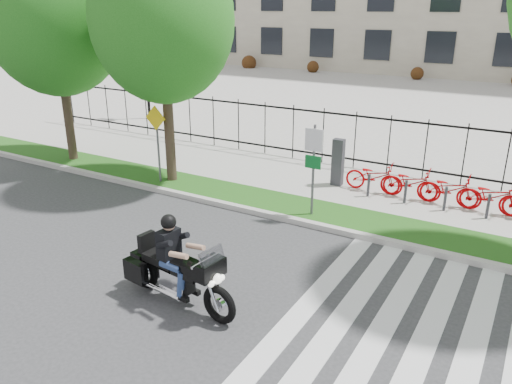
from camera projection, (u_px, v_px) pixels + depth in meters
The scene contains 14 objects.
ground at pixel (197, 291), 10.31m from camera, with size 120.00×120.00×0.00m, color #323234.
curb at pixel (287, 219), 13.60m from camera, with size 60.00×0.20×0.15m, color #B1AEA6.
grass_verge at pixel (301, 209), 14.28m from camera, with size 60.00×1.50×0.15m, color #1B5014.
sidewalk at pixel (334, 184), 16.30m from camera, with size 60.00×3.50×0.15m, color #9C9992.
plaza at pixel (443, 101), 30.48m from camera, with size 80.00×34.00×0.10m, color #9C9992.
crosswalk_stripes at pixel (438, 372), 8.02m from camera, with size 5.70×8.00×0.01m, color silver, non-canonical shape.
iron_fence at pixel (355, 140), 17.34m from camera, with size 30.00×0.06×2.00m, color black, non-canonical shape.
lamp_post_left at pixel (145, 56), 24.58m from camera, with size 1.06×0.70×4.25m.
street_tree_0 at pixel (55, 15), 16.97m from camera, with size 4.82×4.82×7.88m.
street_tree_1 at pixel (162, 20), 14.76m from camera, with size 4.31×4.31×7.47m.
bike_share_station at pixel (488, 196), 13.72m from camera, with size 8.87×0.85×1.50m.
sign_pole_regulatory at pixel (313, 159), 13.17m from camera, with size 0.50×0.09×2.50m.
sign_pole_warning at pixel (157, 134), 15.74m from camera, with size 0.78×0.09×2.49m.
motorcycle_rider at pixel (177, 269), 9.65m from camera, with size 2.88×0.99×2.23m.
Camera 1 is at (5.59, -7.09, 5.52)m, focal length 35.00 mm.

